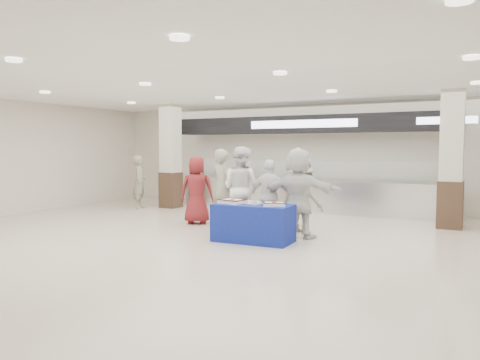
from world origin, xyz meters
The scene contains 15 objects.
ground centered at (0.00, 0.00, 0.00)m, with size 14.00×14.00×0.00m, color beige.
serving_line centered at (0.00, 5.40, 1.16)m, with size 8.70×0.85×2.80m.
column_left centered at (-4.00, 4.20, 1.53)m, with size 0.55×0.55×3.20m.
column_right centered at (4.00, 4.20, 1.53)m, with size 0.55×0.55×3.20m.
display_table centered at (0.66, 0.64, 0.38)m, with size 1.55×0.78×0.75m, color navy.
sheet_cake_left centered at (0.21, 0.59, 0.80)m, with size 0.54×0.45×0.10m.
sheet_cake_right centered at (1.13, 0.63, 0.79)m, with size 0.51×0.46×0.09m.
cupcake_tray centered at (0.63, 0.66, 0.78)m, with size 0.42×0.34×0.06m.
civilian_maroon centered at (-1.55, 1.96, 0.83)m, with size 0.82×0.53×1.67m, color maroon.
soldier_a centered at (-0.79, 1.90, 0.92)m, with size 0.67×0.44×1.84m, color gray.
chef_tall centered at (-0.18, 1.69, 0.95)m, with size 0.92×0.72×1.90m, color white.
chef_short centered at (0.58, 1.61, 0.81)m, with size 0.95×0.40×1.62m, color white.
soldier_b centered at (1.14, 2.12, 0.77)m, with size 1.00×0.57×1.55m, color gray.
civilian_white centered at (1.31, 1.46, 0.94)m, with size 1.74×0.56×1.88m, color silver.
soldier_bg centered at (-4.70, 3.55, 0.82)m, with size 0.60×0.39×1.63m, color gray.
Camera 1 is at (4.78, -7.62, 1.88)m, focal length 35.00 mm.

